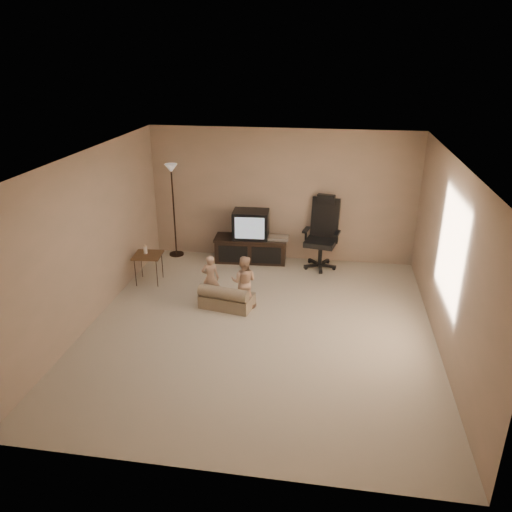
{
  "coord_description": "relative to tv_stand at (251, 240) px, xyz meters",
  "views": [
    {
      "loc": [
        0.95,
        -6.3,
        3.78
      ],
      "look_at": [
        -0.15,
        0.6,
        0.89
      ],
      "focal_mm": 35.0,
      "sensor_mm": 36.0,
      "label": 1
    }
  ],
  "objects": [
    {
      "name": "floor",
      "position": [
        0.54,
        -2.49,
        -0.42
      ],
      "size": [
        5.5,
        5.5,
        0.0
      ],
      "primitive_type": "plane",
      "color": "beige",
      "rests_on": "ground"
    },
    {
      "name": "tv_stand",
      "position": [
        0.0,
        0.0,
        0.0
      ],
      "size": [
        1.43,
        0.59,
        1.0
      ],
      "rotation": [
        0.0,
        0.0,
        0.06
      ],
      "color": "black",
      "rests_on": "floor"
    },
    {
      "name": "floor_lamp",
      "position": [
        -1.52,
        0.06,
        0.91
      ],
      "size": [
        0.28,
        0.28,
        1.82
      ],
      "color": "black",
      "rests_on": "floor"
    },
    {
      "name": "room_shell",
      "position": [
        0.54,
        -2.49,
        1.1
      ],
      "size": [
        5.5,
        5.5,
        5.5
      ],
      "color": "white",
      "rests_on": "floor"
    },
    {
      "name": "side_table",
      "position": [
        -1.61,
        -1.23,
        0.09
      ],
      "size": [
        0.51,
        0.51,
        0.7
      ],
      "rotation": [
        0.0,
        0.0,
        0.09
      ],
      "color": "brown",
      "rests_on": "floor"
    },
    {
      "name": "office_chair",
      "position": [
        1.34,
        -0.06,
        0.07
      ],
      "size": [
        0.73,
        0.76,
        1.35
      ],
      "rotation": [
        0.0,
        0.0,
        -0.2
      ],
      "color": "black",
      "rests_on": "floor"
    },
    {
      "name": "toddler_right",
      "position": [
        0.19,
        -1.85,
        0.01
      ],
      "size": [
        0.42,
        0.24,
        0.85
      ],
      "primitive_type": "imported",
      "rotation": [
        0.0,
        0.0,
        3.11
      ],
      "color": "tan",
      "rests_on": "floor"
    },
    {
      "name": "child_sofa",
      "position": [
        -0.08,
        -1.95,
        -0.26
      ],
      "size": [
        0.88,
        0.6,
        0.4
      ],
      "rotation": [
        0.0,
        0.0,
        -0.19
      ],
      "color": "tan",
      "rests_on": "floor"
    },
    {
      "name": "toddler_left",
      "position": [
        -0.37,
        -1.73,
        -0.02
      ],
      "size": [
        0.31,
        0.24,
        0.78
      ],
      "primitive_type": "imported",
      "rotation": [
        0.0,
        0.0,
        3.27
      ],
      "color": "tan",
      "rests_on": "floor"
    }
  ]
}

